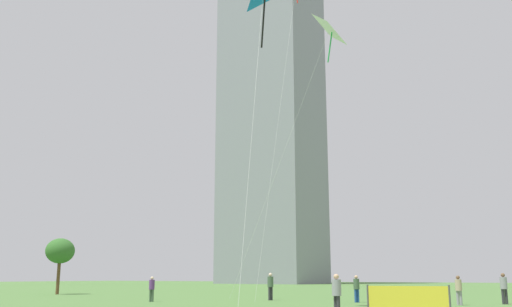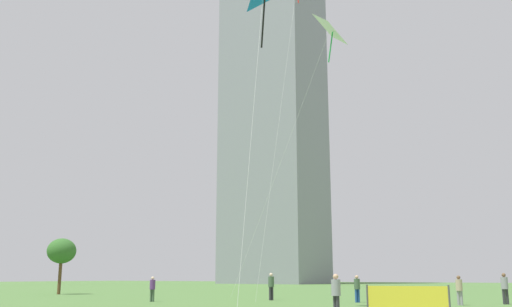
# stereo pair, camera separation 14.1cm
# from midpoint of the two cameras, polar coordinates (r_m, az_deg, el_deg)

# --- Properties ---
(person_standing_0) EXTENTS (0.39, 0.39, 1.74)m
(person_standing_0) POSITION_cam_midpoint_polar(r_m,az_deg,el_deg) (24.56, 8.20, -13.58)
(person_standing_0) COLOR #2D2D33
(person_standing_0) RESTS_ON ground
(person_standing_2) EXTENTS (0.41, 0.41, 1.86)m
(person_standing_2) POSITION_cam_midpoint_polar(r_m,az_deg,el_deg) (40.88, 1.63, -13.00)
(person_standing_2) COLOR #2D2D33
(person_standing_2) RESTS_ON ground
(person_standing_3) EXTENTS (0.37, 0.37, 1.68)m
(person_standing_3) POSITION_cam_midpoint_polar(r_m,az_deg,el_deg) (35.81, 19.82, -12.58)
(person_standing_3) COLOR gray
(person_standing_3) RESTS_ON ground
(person_standing_4) EXTENTS (0.36, 0.36, 1.62)m
(person_standing_4) POSITION_cam_midpoint_polar(r_m,az_deg,el_deg) (39.03, -10.24, -13.05)
(person_standing_4) COLOR #3F593F
(person_standing_4) RESTS_ON ground
(person_standing_5) EXTENTS (0.38, 0.38, 1.70)m
(person_standing_5) POSITION_cam_midpoint_polar(r_m,az_deg,el_deg) (37.96, 10.21, -13.01)
(person_standing_5) COLOR #1E478C
(person_standing_5) RESTS_ON ground
(person_standing_6) EXTENTS (0.41, 0.41, 1.83)m
(person_standing_6) POSITION_cam_midpoint_polar(r_m,az_deg,el_deg) (38.01, 23.77, -12.09)
(person_standing_6) COLOR #2D2D33
(person_standing_6) RESTS_ON ground
(kite_flying_0) EXTENTS (9.78, 2.56, 21.44)m
(kite_flying_0) POSITION_cam_midpoint_polar(r_m,az_deg,el_deg) (45.31, 7.54, 12.14)
(kite_flying_0) COLOR silver
(kite_flying_0) RESTS_ON ground
(park_tree_0) EXTENTS (2.66, 2.66, 5.13)m
(park_tree_0) POSITION_cam_midpoint_polar(r_m,az_deg,el_deg) (57.00, -18.86, -9.27)
(park_tree_0) COLOR brown
(park_tree_0) RESTS_ON ground
(distant_highrise_0) EXTENTS (22.26, 16.75, 82.93)m
(distant_highrise_0) POSITION_cam_midpoint_polar(r_m,az_deg,el_deg) (136.12, 1.78, 4.81)
(distant_highrise_0) COLOR gray
(distant_highrise_0) RESTS_ON ground
(event_banner) EXTENTS (3.36, 0.60, 1.29)m
(event_banner) POSITION_cam_midpoint_polar(r_m,az_deg,el_deg) (25.19, 15.11, -13.97)
(event_banner) COLOR #4C4C4C
(event_banner) RESTS_ON ground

